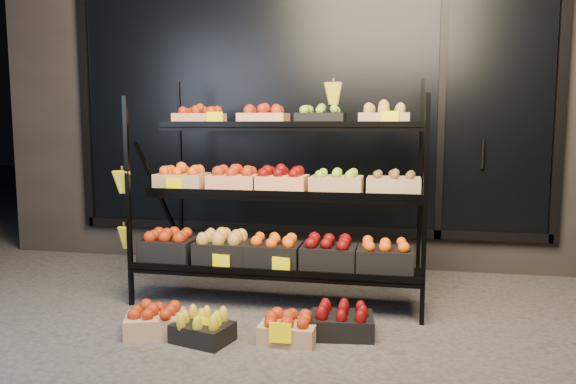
% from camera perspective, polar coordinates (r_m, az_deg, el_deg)
% --- Properties ---
extents(ground, '(24.00, 24.00, 0.00)m').
position_cam_1_polar(ground, '(3.80, -2.55, -13.17)').
color(ground, '#514F4C').
rests_on(ground, ground).
extents(building, '(6.00, 2.08, 3.50)m').
position_cam_1_polar(building, '(6.13, 3.26, 11.09)').
color(building, '#2D2826').
rests_on(building, ground).
extents(display_rack, '(2.18, 1.02, 1.74)m').
position_cam_1_polar(display_rack, '(4.19, -0.82, -0.17)').
color(display_rack, black).
rests_on(display_rack, ground).
extents(tag_floor_a, '(0.13, 0.01, 0.12)m').
position_cam_1_polar(tag_floor_a, '(3.48, -7.93, -14.11)').
color(tag_floor_a, '#FFED00').
rests_on(tag_floor_a, ground).
extents(tag_floor_b, '(0.13, 0.01, 0.12)m').
position_cam_1_polar(tag_floor_b, '(3.37, -0.80, -14.76)').
color(tag_floor_b, '#FFED00').
rests_on(tag_floor_b, ground).
extents(floor_crate_left, '(0.42, 0.37, 0.19)m').
position_cam_1_polar(floor_crate_left, '(3.69, -13.34, -12.54)').
color(floor_crate_left, tan).
rests_on(floor_crate_left, ground).
extents(floor_crate_midleft, '(0.39, 0.33, 0.18)m').
position_cam_1_polar(floor_crate_midleft, '(3.51, -8.67, -13.51)').
color(floor_crate_midleft, black).
rests_on(floor_crate_midleft, ground).
extents(floor_crate_midright, '(0.35, 0.26, 0.18)m').
position_cam_1_polar(floor_crate_midright, '(3.48, 0.07, -13.63)').
color(floor_crate_midright, tan).
rests_on(floor_crate_midright, ground).
extents(floor_crate_right, '(0.41, 0.32, 0.20)m').
position_cam_1_polar(floor_crate_right, '(3.58, 5.53, -12.93)').
color(floor_crate_right, black).
rests_on(floor_crate_right, ground).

